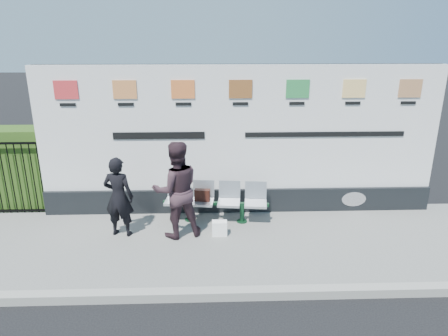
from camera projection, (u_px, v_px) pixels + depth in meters
name	position (u px, v px, depth m)	size (l,w,h in m)	color
pavement	(216.00, 244.00, 7.22)	(14.00, 3.00, 0.12)	slate
kerb	(218.00, 294.00, 5.79)	(14.00, 0.18, 0.14)	gray
billboard	(239.00, 151.00, 8.09)	(8.00, 0.30, 3.00)	black
hedge	(0.00, 168.00, 8.49)	(2.35, 0.70, 1.70)	#2E4E17
bench	(216.00, 211.00, 7.91)	(2.00, 0.53, 0.43)	#B1B4BA
woman_left	(119.00, 197.00, 7.20)	(0.55, 0.36, 1.50)	black
woman_right	(176.00, 190.00, 7.14)	(0.87, 0.68, 1.79)	#352229
handbag_brown	(202.00, 195.00, 7.82)	(0.30, 0.13, 0.24)	black
carrier_bag_white	(220.00, 228.00, 7.37)	(0.27, 0.16, 0.27)	white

